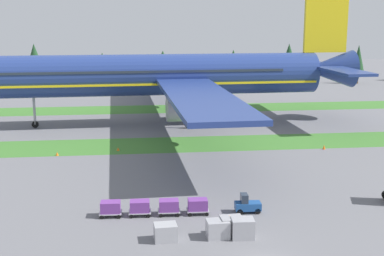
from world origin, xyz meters
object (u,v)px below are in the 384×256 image
object	(u,v)px
cargo_dolly_lead	(198,205)
cargo_dolly_third	(140,207)
taxiway_marker_1	(324,147)
uld_container_2	(243,228)
uld_container_0	(165,232)
cargo_dolly_second	(169,206)
ground_crew_marshaller	(229,224)
taxiway_marker_2	(118,149)
uld_container_1	(231,226)
baggage_tug	(247,205)
taxiway_marker_0	(57,154)
cargo_dolly_fourth	(110,208)
airliner	(172,74)
uld_container_3	(218,229)

from	to	relation	value
cargo_dolly_lead	cargo_dolly_third	size ratio (longest dim) A/B	1.00
cargo_dolly_third	taxiway_marker_1	world-z (taller)	cargo_dolly_third
cargo_dolly_lead	uld_container_2	world-z (taller)	uld_container_2
uld_container_2	uld_container_0	bearing A→B (deg)	178.19
cargo_dolly_second	ground_crew_marshaller	distance (m)	7.38
taxiway_marker_2	ground_crew_marshaller	bearing A→B (deg)	-71.25
cargo_dolly_third	uld_container_1	bearing A→B (deg)	57.08
baggage_tug	cargo_dolly_third	distance (m)	10.83
taxiway_marker_0	uld_container_2	bearing A→B (deg)	-56.73
cargo_dolly_lead	taxiway_marker_0	world-z (taller)	cargo_dolly_lead
uld_container_0	uld_container_2	distance (m)	6.92
cargo_dolly_second	taxiway_marker_1	xyz separation A→B (m)	(25.02, 23.95, -0.58)
taxiway_marker_1	ground_crew_marshaller	bearing A→B (deg)	-124.19
cargo_dolly_third	uld_container_2	size ratio (longest dim) A/B	1.13
cargo_dolly_third	taxiway_marker_2	size ratio (longest dim) A/B	4.65
taxiway_marker_0	taxiway_marker_1	xyz separation A→B (m)	(39.30, -0.85, 0.09)
cargo_dolly_third	ground_crew_marshaller	distance (m)	9.69
cargo_dolly_lead	taxiway_marker_2	xyz separation A→B (m)	(-8.56, 26.73, -0.68)
cargo_dolly_fourth	uld_container_1	bearing A→B (deg)	64.31
cargo_dolly_second	uld_container_0	distance (m)	6.20
cargo_dolly_second	taxiway_marker_0	size ratio (longest dim) A/B	4.52
airliner	cargo_dolly_fourth	distance (m)	47.37
cargo_dolly_third	taxiway_marker_2	bearing A→B (deg)	-172.07
uld_container_0	taxiway_marker_1	size ratio (longest dim) A/B	2.91
cargo_dolly_lead	uld_container_0	world-z (taller)	cargo_dolly_lead
airliner	cargo_dolly_fourth	world-z (taller)	airliner
baggage_tug	uld_container_2	xyz separation A→B (m)	(-1.75, -6.09, 0.08)
uld_container_0	taxiway_marker_0	size ratio (longest dim) A/B	4.01
cargo_dolly_fourth	taxiway_marker_1	distance (m)	38.91
cargo_dolly_lead	taxiway_marker_1	bearing A→B (deg)	139.38
cargo_dolly_second	cargo_dolly_fourth	world-z (taller)	same
ground_crew_marshaller	taxiway_marker_1	bearing A→B (deg)	-75.37
baggage_tug	taxiway_marker_0	size ratio (longest dim) A/B	5.30
cargo_dolly_third	taxiway_marker_1	bearing A→B (deg)	132.50
cargo_dolly_second	ground_crew_marshaller	xyz separation A→B (m)	(5.17, -5.27, 0.03)
uld_container_1	taxiway_marker_0	world-z (taller)	uld_container_1
cargo_dolly_fourth	uld_container_2	world-z (taller)	uld_container_2
ground_crew_marshaller	uld_container_2	xyz separation A→B (m)	(1.00, -1.10, -0.05)
cargo_dolly_third	cargo_dolly_fourth	size ratio (longest dim) A/B	1.00
cargo_dolly_second	uld_container_1	distance (m)	7.71
uld_container_1	uld_container_3	distance (m)	1.40
uld_container_1	taxiway_marker_1	size ratio (longest dim) A/B	2.91
uld_container_3	taxiway_marker_2	xyz separation A→B (m)	(-9.63, 32.69, -0.57)
airliner	taxiway_marker_1	size ratio (longest dim) A/B	124.46
ground_crew_marshaller	baggage_tug	bearing A→B (deg)	-70.07
cargo_dolly_second	cargo_dolly_third	xyz separation A→B (m)	(-2.90, 0.10, 0.00)
uld_container_2	taxiway_marker_2	distance (m)	35.07
uld_container_2	taxiway_marker_1	world-z (taller)	uld_container_2
baggage_tug	cargo_dolly_third	size ratio (longest dim) A/B	1.17
cargo_dolly_second	taxiway_marker_0	distance (m)	28.63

